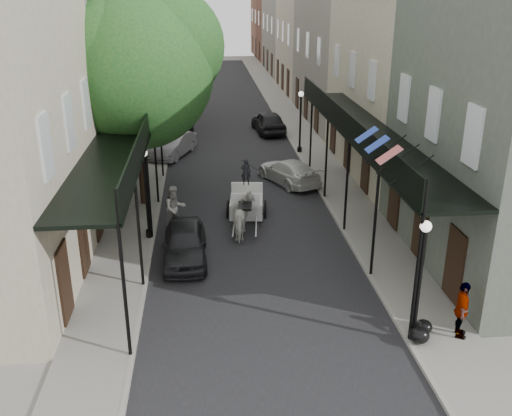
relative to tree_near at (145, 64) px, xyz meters
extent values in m
plane|color=gray|center=(4.20, -10.18, -6.49)|extent=(140.00, 140.00, 0.00)
cube|color=black|center=(4.20, 9.82, -6.48)|extent=(8.00, 90.00, 0.01)
cube|color=gray|center=(-0.80, 9.82, -6.43)|extent=(2.20, 90.00, 0.12)
cube|color=gray|center=(9.20, 9.82, -6.43)|extent=(2.20, 90.00, 0.12)
cube|color=#BEB198|center=(-4.40, 19.82, -1.24)|extent=(5.00, 80.00, 10.50)
cube|color=gray|center=(12.80, 19.82, -1.24)|extent=(5.00, 80.00, 10.50)
cube|color=black|center=(-0.80, -3.18, -2.49)|extent=(2.20, 18.00, 0.12)
cube|color=black|center=(0.25, -3.18, -1.99)|extent=(0.06, 18.00, 1.00)
cylinder|color=black|center=(0.20, -12.18, -4.37)|extent=(0.10, 0.10, 4.00)
cylinder|color=black|center=(0.20, -4.18, -4.37)|extent=(0.10, 0.10, 4.00)
cylinder|color=black|center=(0.20, 3.82, -4.37)|extent=(0.10, 0.10, 4.00)
cube|color=black|center=(9.20, -3.18, -2.49)|extent=(2.20, 18.00, 0.12)
cube|color=black|center=(8.15, -3.18, -1.99)|extent=(0.06, 18.00, 1.00)
cylinder|color=black|center=(8.20, -12.18, -4.37)|extent=(0.10, 0.10, 4.00)
cylinder|color=black|center=(8.20, -4.18, -4.37)|extent=(0.10, 0.10, 4.00)
cylinder|color=black|center=(8.20, 3.82, -4.37)|extent=(0.10, 0.10, 4.00)
cylinder|color=#382619|center=(-0.40, -0.18, -3.57)|extent=(0.44, 0.44, 5.60)
sphere|color=#184D22|center=(-0.40, -0.18, -0.29)|extent=(6.80, 6.80, 6.80)
sphere|color=#184D22|center=(0.96, 0.42, 0.71)|extent=(5.10, 5.10, 5.10)
cylinder|color=#382619|center=(-0.40, 13.82, -3.85)|extent=(0.44, 0.44, 5.04)
sphere|color=#184D22|center=(-0.40, 13.82, -0.91)|extent=(6.00, 6.00, 6.00)
sphere|color=#184D22|center=(0.80, 14.42, -0.01)|extent=(4.50, 4.50, 4.50)
cylinder|color=black|center=(8.30, -12.18, -6.22)|extent=(0.28, 0.28, 0.30)
cylinder|color=black|center=(8.30, -12.18, -4.67)|extent=(0.12, 0.12, 3.40)
sphere|color=white|center=(8.30, -12.18, -2.82)|extent=(0.32, 0.32, 0.32)
cylinder|color=black|center=(0.10, -4.18, -6.22)|extent=(0.28, 0.28, 0.30)
cylinder|color=black|center=(0.10, -4.18, -4.67)|extent=(0.12, 0.12, 3.40)
sphere|color=white|center=(0.10, -4.18, -2.82)|extent=(0.32, 0.32, 0.32)
cylinder|color=black|center=(8.30, 7.82, -6.22)|extent=(0.28, 0.28, 0.30)
cylinder|color=black|center=(8.30, 7.82, -4.67)|extent=(0.12, 0.12, 3.40)
sphere|color=white|center=(8.30, 7.82, -2.82)|extent=(0.32, 0.32, 0.32)
imported|color=silver|center=(4.01, -4.18, -5.64)|extent=(1.13, 2.09, 1.69)
torus|color=black|center=(3.49, -1.13, -5.85)|extent=(0.24, 1.33, 1.32)
torus|color=black|center=(5.17, -1.31, -5.85)|extent=(0.24, 1.33, 1.32)
torus|color=black|center=(3.54, -2.58, -6.16)|extent=(0.15, 0.69, 0.69)
torus|color=black|center=(4.81, -2.72, -6.16)|extent=(0.15, 0.69, 0.69)
cube|color=silver|center=(4.31, -1.42, -5.41)|extent=(1.63, 1.99, 0.72)
cube|color=silver|center=(4.19, -2.49, -4.90)|extent=(1.29, 0.69, 0.12)
cube|color=silver|center=(4.16, -2.75, -4.59)|extent=(1.24, 0.24, 0.51)
imported|color=black|center=(4.19, -2.49, -4.26)|extent=(0.45, 0.32, 1.16)
imported|color=#9E9D95|center=(1.13, -3.29, -5.51)|extent=(1.17, 1.06, 1.95)
imported|color=gray|center=(-1.32, 4.79, -5.52)|extent=(1.25, 1.15, 1.69)
imported|color=gray|center=(9.67, -12.18, -5.49)|extent=(0.78, 1.12, 1.76)
imported|color=black|center=(1.60, -6.18, -5.81)|extent=(1.65, 4.02, 1.36)
imported|color=gray|center=(0.60, 7.97, -5.79)|extent=(2.89, 4.50, 1.40)
imported|color=black|center=(0.60, 13.82, -5.86)|extent=(2.55, 4.71, 1.26)
imported|color=silver|center=(6.80, 2.37, -5.86)|extent=(3.34, 4.65, 1.25)
imported|color=black|center=(7.01, 13.33, -5.71)|extent=(2.27, 4.70, 1.55)
ellipsoid|color=black|center=(8.40, -12.38, -6.12)|extent=(0.58, 0.58, 0.50)
ellipsoid|color=black|center=(8.70, -11.93, -6.16)|extent=(0.51, 0.51, 0.41)
camera|label=1|loc=(2.43, -25.73, 3.22)|focal=40.00mm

